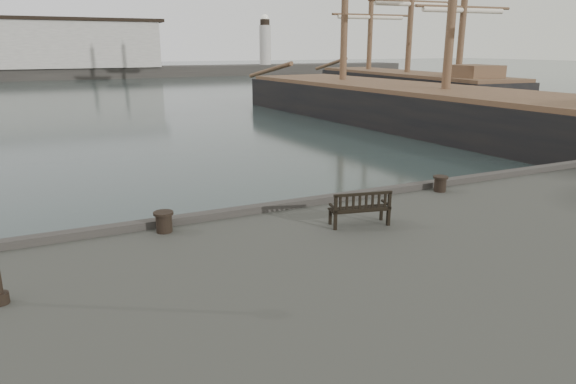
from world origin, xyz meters
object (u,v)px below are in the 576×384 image
(bollard_right, at_px, (440,184))
(tall_ship_main, at_px, (443,119))
(bench, at_px, (359,215))
(bollard_left, at_px, (164,222))
(tall_ship_far, at_px, (406,91))

(bollard_right, bearing_deg, tall_ship_main, 47.89)
(bench, distance_m, tall_ship_main, 26.02)
(bollard_left, height_order, bollard_right, bollard_left)
(bollard_right, bearing_deg, bollard_left, 179.72)
(bench, distance_m, bollard_right, 4.06)
(tall_ship_main, bearing_deg, tall_ship_far, 53.89)
(tall_ship_main, bearing_deg, bollard_right, -136.61)
(bench, height_order, bollard_right, bench)
(bollard_right, distance_m, tall_ship_main, 22.32)
(bench, distance_m, bollard_left, 4.56)
(bollard_left, relative_size, tall_ship_far, 0.02)
(bollard_right, xyz_separation_m, tall_ship_far, (26.97, 36.06, -0.92))
(tall_ship_main, bearing_deg, bollard_left, -148.86)
(bollard_left, bearing_deg, tall_ship_far, 45.80)
(bollard_right, relative_size, tall_ship_far, 0.01)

